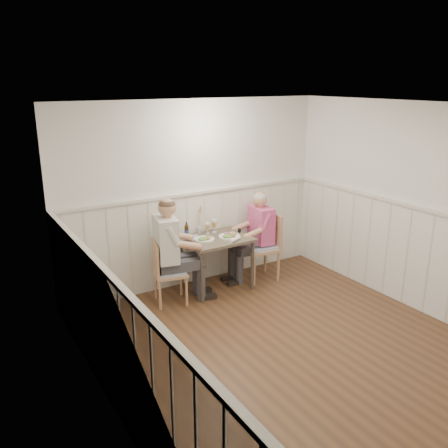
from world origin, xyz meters
The scene contains 16 objects.
ground_plane centered at (0.00, 0.00, 0.00)m, with size 4.50×4.50×0.00m, color #4B3020.
room_shell centered at (0.00, 0.00, 1.52)m, with size 4.04×4.54×2.60m.
wainscot centered at (0.00, 0.69, 0.69)m, with size 4.00×4.49×1.34m.
dining_table centered at (0.11, 1.84, 0.65)m, with size 0.90×0.70×0.75m.
chair_right centered at (0.88, 1.78, 0.53)m, with size 0.52×0.52×0.98m.
chair_left centered at (-0.69, 1.78, 0.47)m, with size 0.49×0.49×0.86m.
man_in_pink centered at (0.83, 1.84, 0.56)m, with size 0.64×0.45×1.33m.
diner_cream centered at (-0.63, 1.78, 0.60)m, with size 0.73×0.52×1.44m.
plate_man centered at (0.26, 1.76, 0.77)m, with size 0.31×0.31×0.08m.
plate_diner centered at (-0.09, 1.83, 0.77)m, with size 0.28×0.28×0.07m.
beer_glass_a centered at (0.20, 2.06, 0.88)m, with size 0.08×0.08×0.19m.
beer_glass_b centered at (0.09, 2.06, 0.85)m, with size 0.06×0.06×0.15m.
beer_bottle centered at (-0.23, 2.07, 0.85)m, with size 0.06×0.06×0.22m.
rolled_napkin centered at (0.25, 1.58, 0.77)m, with size 0.22×0.14×0.05m.
grass_vase centered at (0.01, 2.15, 0.94)m, with size 0.05×0.05×0.42m.
gingham_mat centered at (-0.23, 2.00, 0.75)m, with size 0.34×0.29×0.01m.
Camera 1 is at (-3.02, -3.49, 2.85)m, focal length 38.00 mm.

